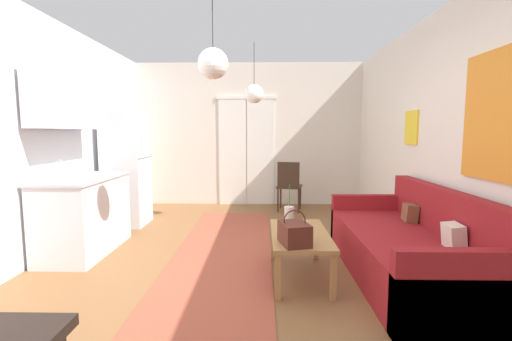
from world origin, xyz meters
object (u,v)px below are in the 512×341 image
couch (410,249)px  pendant_lamp_near (213,64)px  pendant_lamp_far (254,94)px  refrigerator (127,169)px  handbag (295,233)px  coffee_table (300,238)px  bamboo_vase (289,218)px  accent_chair (289,184)px

couch → pendant_lamp_near: bearing=179.4°
pendant_lamp_near → pendant_lamp_far: same height
refrigerator → pendant_lamp_near: bearing=-49.9°
handbag → pendant_lamp_far: size_ratio=0.39×
coffee_table → bamboo_vase: (-0.10, 0.07, 0.17)m
coffee_table → handbag: size_ratio=3.05×
handbag → coffee_table: bearing=76.6°
couch → pendant_lamp_far: bearing=128.0°
handbag → pendant_lamp_near: bearing=152.1°
coffee_table → pendant_lamp_near: size_ratio=1.29×
couch → handbag: bearing=-162.3°
pendant_lamp_far → refrigerator: bearing=-177.4°
refrigerator → coffee_table: bearing=-38.5°
handbag → accent_chair: 3.18m
coffee_table → pendant_lamp_far: (-0.49, 2.00, 1.58)m
refrigerator → accent_chair: refrigerator is taller
handbag → pendant_lamp_near: pendant_lamp_near is taller
handbag → couch: bearing=17.7°
coffee_table → handbag: 0.40m
coffee_table → refrigerator: (-2.41, 1.92, 0.46)m
couch → pendant_lamp_near: (-1.89, 0.02, 1.75)m
coffee_table → pendant_lamp_far: 2.60m
couch → pendant_lamp_far: pendant_lamp_far is taller
coffee_table → accent_chair: size_ratio=1.18×
couch → bamboo_vase: bearing=177.1°
coffee_table → pendant_lamp_far: bearing=103.7°
handbag → pendant_lamp_far: pendant_lamp_far is taller
handbag → accent_chair: size_ratio=0.39×
refrigerator → couch: bearing=-28.7°
pendant_lamp_far → couch: bearing=-52.0°
pendant_lamp_far → handbag: bearing=-80.3°
refrigerator → pendant_lamp_far: size_ratio=1.92×
coffee_table → accent_chair: 2.83m
handbag → accent_chair: (0.19, 3.18, -0.04)m
bamboo_vase → pendant_lamp_near: size_ratio=0.56×
couch → pendant_lamp_far: 3.04m
handbag → pendant_lamp_far: 2.79m
bamboo_vase → refrigerator: (-2.31, 1.84, 0.29)m
coffee_table → pendant_lamp_far: pendant_lamp_far is taller
couch → refrigerator: refrigerator is taller
accent_chair → pendant_lamp_far: 1.78m
bamboo_vase → accent_chair: (0.20, 2.75, -0.06)m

